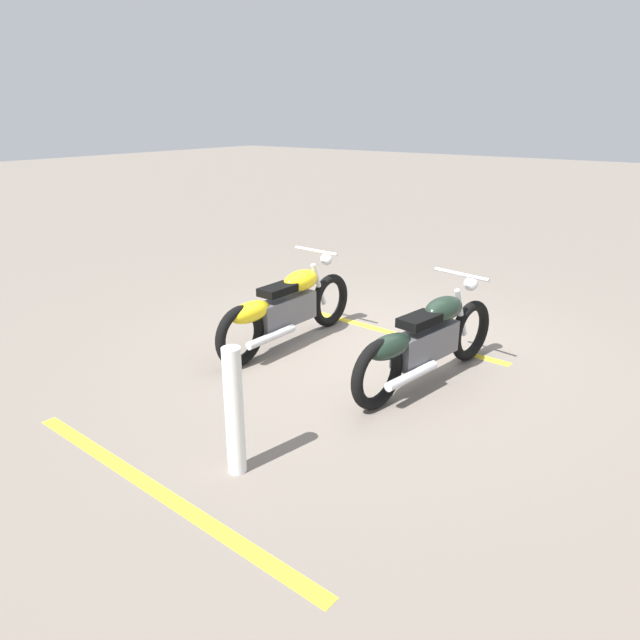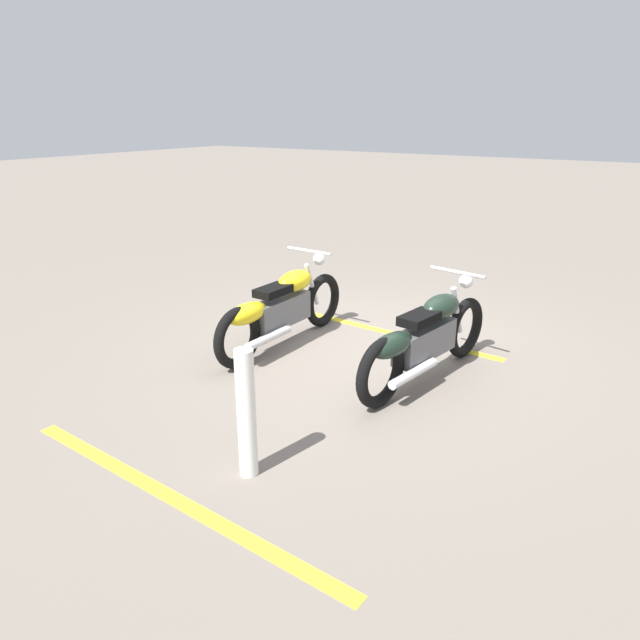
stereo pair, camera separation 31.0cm
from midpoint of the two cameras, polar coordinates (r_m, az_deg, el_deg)
ground_plane at (r=6.71m, az=3.63°, el=-2.66°), size 60.00×60.00×0.00m
motorcycle_bright_foreground at (r=6.58m, az=-5.24°, el=1.15°), size 2.23×0.62×1.04m
motorcycle_dark_foreground at (r=5.77m, az=8.81°, el=-1.78°), size 2.22×0.64×1.04m
bollard_post at (r=4.29m, az=-9.36°, el=-9.17°), size 0.14×0.14×1.01m
parking_stripe_near at (r=7.22m, az=4.58°, el=-0.98°), size 0.28×3.20×0.01m
parking_stripe_mid at (r=4.44m, az=-16.58°, el=-16.39°), size 0.28×3.20×0.01m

